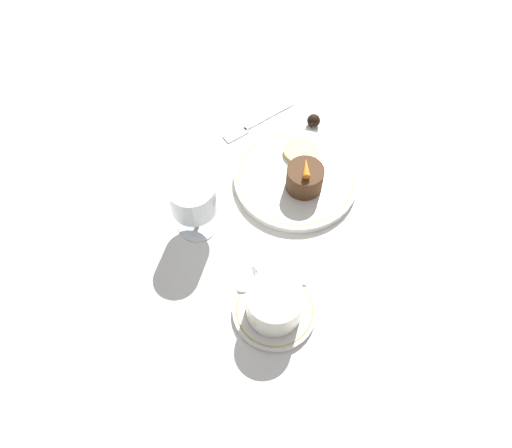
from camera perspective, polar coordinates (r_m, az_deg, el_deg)
name	(u,v)px	position (r m, az deg, el deg)	size (l,w,h in m)	color
ground_plane	(269,184)	(0.93, 1.53, 4.55)	(3.00, 3.00, 0.00)	white
dinner_plate	(296,178)	(0.93, 4.54, 5.24)	(0.23, 0.23, 0.01)	white
saucer	(274,310)	(0.80, 2.11, -9.85)	(0.13, 0.13, 0.01)	white
coffee_cup	(274,303)	(0.77, 2.09, -9.01)	(0.11, 0.09, 0.06)	white
spoon	(263,287)	(0.81, 0.82, -7.19)	(0.06, 0.11, 0.00)	silver
wine_glass	(193,200)	(0.82, -7.20, 2.72)	(0.08, 0.08, 0.12)	silver
fork	(251,126)	(1.01, -0.60, 11.17)	(0.04, 0.17, 0.01)	silver
dessert_cake	(305,178)	(0.89, 5.59, 5.23)	(0.07, 0.07, 0.05)	#4C2D19
carrot_garnish	(306,168)	(0.87, 5.76, 6.44)	(0.04, 0.03, 0.01)	orange
pineapple_slice	(301,151)	(0.95, 5.13, 8.34)	(0.07, 0.07, 0.01)	#EFE075
chocolate_truffle	(314,121)	(1.01, 6.60, 11.66)	(0.03, 0.03, 0.03)	black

